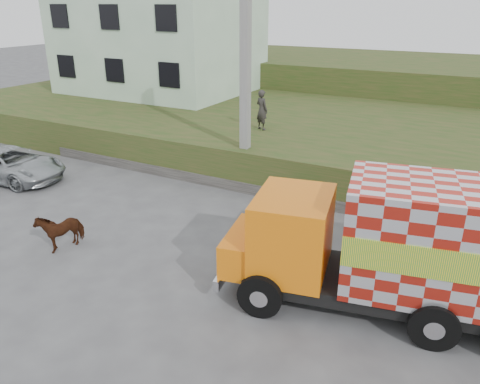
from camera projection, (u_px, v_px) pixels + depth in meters
The scene contains 10 objects.
ground at pixel (200, 244), 13.29m from camera, with size 120.00×120.00×0.00m, color #474749.
embankment at pixel (320, 136), 21.15m from camera, with size 40.00×12.00×1.50m, color #244316.
embankment_far at pixel (382, 82), 30.64m from camera, with size 40.00×12.00×3.00m, color #244316.
retaining_strip at pixel (216, 180), 17.52m from camera, with size 16.00×0.50×0.40m, color #595651.
building at pixel (160, 37), 27.03m from camera, with size 10.00×8.00×6.00m, color silver.
utility_pole at pixel (245, 75), 15.94m from camera, with size 1.20×0.30×8.00m.
cargo_truck at pixel (401, 247), 9.88m from camera, with size 7.16×3.50×3.07m.
cow at pixel (61, 229), 13.00m from camera, with size 0.57×1.26×1.06m, color #36160D.
suv at pixel (9, 164), 17.96m from camera, with size 2.06×4.46×1.24m, color #A6A9AF.
pedestrian at pixel (262, 110), 19.05m from camera, with size 0.59×0.39×1.63m, color #2B2826.
Camera 1 is at (6.58, -9.79, 6.39)m, focal length 35.00 mm.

